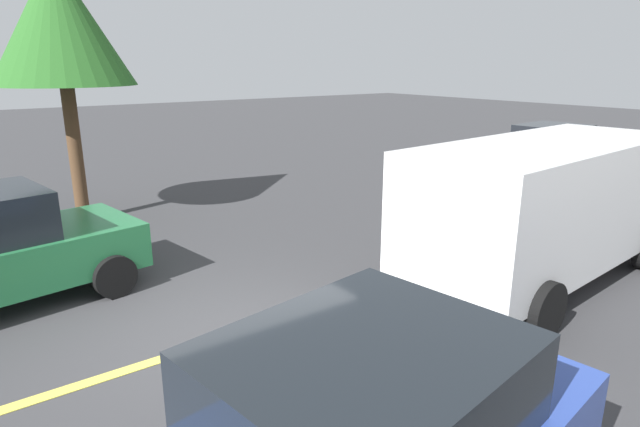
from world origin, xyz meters
The scene contains 5 objects.
ground_plane centered at (0.00, 0.00, 0.00)m, with size 80.00×80.00×0.00m, color #38383A.
lane_marking_centre centered at (3.00, 0.00, 0.01)m, with size 28.00×0.16×0.01m, color #E0D14C.
white_van centered at (5.04, -1.14, 1.27)m, with size 5.35×2.60×2.20m.
car_red_crossing centered at (12.57, 3.20, 0.79)m, with size 4.09×2.36×1.57m.
tree_left_verge centered at (-0.10, 6.51, 4.10)m, with size 2.78×2.78×5.36m.
Camera 1 is at (-2.40, -5.53, 3.35)m, focal length 29.73 mm.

